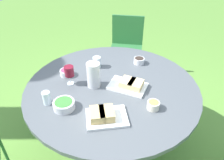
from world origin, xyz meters
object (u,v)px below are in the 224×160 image
(dining_table, at_px, (112,94))
(chair_far_back, at_px, (127,44))
(wine_glass, at_px, (69,72))
(water_pitcher, at_px, (94,75))

(dining_table, xyz_separation_m, chair_far_back, (1.28, 0.37, -0.14))
(chair_far_back, height_order, wine_glass, wine_glass)
(dining_table, xyz_separation_m, water_pitcher, (-0.06, 0.14, 0.21))
(dining_table, relative_size, chair_far_back, 1.66)
(chair_far_back, bearing_deg, water_pitcher, -170.34)
(dining_table, height_order, chair_far_back, chair_far_back)
(dining_table, height_order, wine_glass, wine_glass)
(chair_far_back, height_order, water_pitcher, water_pitcher)
(chair_far_back, distance_m, water_pitcher, 1.40)
(water_pitcher, bearing_deg, wine_glass, 107.08)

